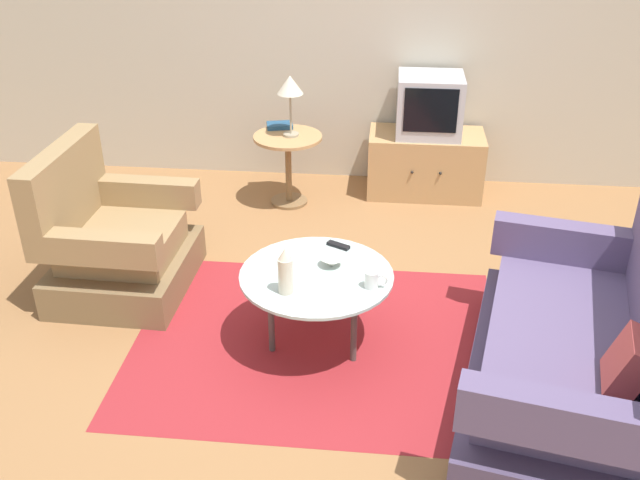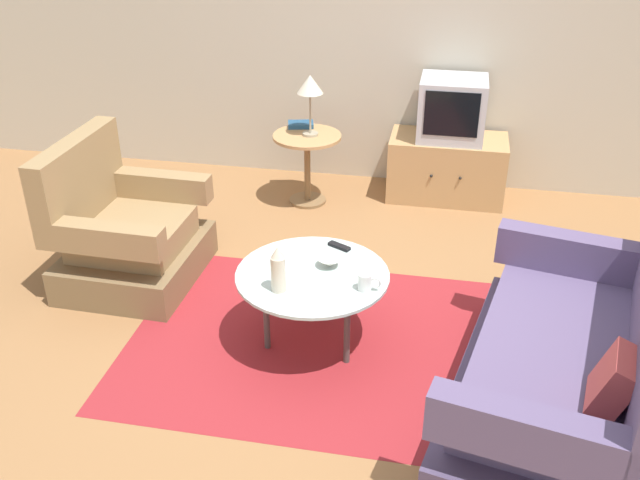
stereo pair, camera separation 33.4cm
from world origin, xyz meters
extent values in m
plane|color=olive|center=(0.00, 0.00, 0.00)|extent=(16.00, 16.00, 0.00)
cube|color=#BCB29E|center=(0.00, 2.44, 1.35)|extent=(9.00, 0.12, 2.70)
cube|color=maroon|center=(-0.09, -0.08, 0.00)|extent=(2.15, 1.71, 0.00)
cube|color=brown|center=(-1.39, 0.41, 0.12)|extent=(0.83, 0.95, 0.24)
cube|color=#93754C|center=(-1.39, 0.41, 0.33)|extent=(0.68, 0.67, 0.18)
cube|color=#93754C|center=(-1.73, 0.42, 0.69)|extent=(0.16, 0.93, 0.54)
cube|color=#93754C|center=(-1.41, 0.01, 0.51)|extent=(0.81, 0.16, 0.18)
cube|color=#93754C|center=(-1.38, 0.80, 0.51)|extent=(0.81, 0.16, 0.18)
cube|color=#4B3E5C|center=(1.22, -0.46, 0.12)|extent=(1.23, 1.85, 0.24)
cube|color=#5B4C70|center=(1.22, -0.46, 0.33)|extent=(1.04, 1.54, 0.18)
cube|color=#5B4C70|center=(1.38, 0.31, 0.53)|extent=(0.91, 0.32, 0.23)
cube|color=#5B4C70|center=(1.06, -1.22, 0.53)|extent=(0.91, 0.32, 0.23)
cube|color=#C64C47|center=(1.39, -0.83, 0.55)|extent=(0.25, 0.30, 0.29)
cylinder|color=#B2C6C1|center=(-0.09, -0.08, 0.46)|extent=(0.87, 0.87, 0.02)
cylinder|color=#4C4742|center=(-0.07, 0.19, 0.23)|extent=(0.04, 0.04, 0.45)
cylinder|color=#4C4742|center=(-0.33, -0.18, 0.23)|extent=(0.04, 0.04, 0.45)
cylinder|color=#4C4742|center=(0.14, -0.23, 0.23)|extent=(0.04, 0.04, 0.45)
cylinder|color=tan|center=(-0.51, 1.78, 0.57)|extent=(0.54, 0.54, 0.02)
cylinder|color=brown|center=(-0.51, 1.78, 0.28)|extent=(0.05, 0.05, 0.56)
cylinder|color=brown|center=(-0.51, 1.78, 0.01)|extent=(0.30, 0.30, 0.02)
cube|color=tan|center=(0.60, 2.10, 0.26)|extent=(0.94, 0.49, 0.52)
sphere|color=black|center=(0.48, 1.84, 0.28)|extent=(0.02, 0.02, 0.02)
sphere|color=black|center=(0.71, 1.84, 0.28)|extent=(0.02, 0.02, 0.02)
cube|color=#B7B7BC|center=(0.60, 2.11, 0.76)|extent=(0.52, 0.45, 0.48)
cube|color=black|center=(0.60, 1.88, 0.79)|extent=(0.41, 0.01, 0.35)
cylinder|color=#9E937A|center=(-0.48, 1.78, 0.59)|extent=(0.12, 0.12, 0.02)
cylinder|color=#9E937A|center=(-0.48, 1.78, 0.76)|extent=(0.02, 0.02, 0.32)
cone|color=beige|center=(-0.48, 1.78, 0.99)|extent=(0.20, 0.20, 0.14)
cylinder|color=beige|center=(-0.23, -0.28, 0.57)|extent=(0.08, 0.08, 0.20)
cone|color=beige|center=(-0.23, -0.28, 0.71)|extent=(0.07, 0.07, 0.06)
cylinder|color=white|center=(0.22, -0.19, 0.52)|extent=(0.07, 0.07, 0.10)
torus|color=white|center=(0.28, -0.19, 0.52)|extent=(0.07, 0.01, 0.07)
cone|color=silver|center=(-0.01, 0.01, 0.50)|extent=(0.13, 0.13, 0.05)
cube|color=black|center=(0.01, 0.24, 0.48)|extent=(0.15, 0.10, 0.02)
cube|color=navy|center=(-0.60, 1.96, 0.60)|extent=(0.23, 0.18, 0.04)
camera|label=1|loc=(0.27, -3.45, 2.55)|focal=39.88mm
camera|label=2|loc=(0.60, -3.40, 2.55)|focal=39.88mm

